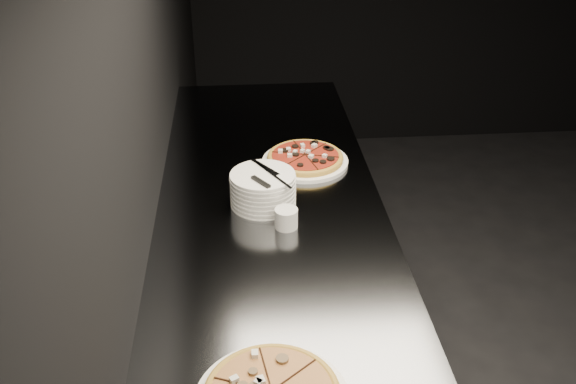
{
  "coord_description": "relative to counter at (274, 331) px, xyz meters",
  "views": [
    {
      "loc": [
        -2.22,
        -1.7,
        2.01
      ],
      "look_at": [
        -2.08,
        0.01,
        1.02
      ],
      "focal_mm": 40.0,
      "sensor_mm": 36.0,
      "label": 1
    }
  ],
  "objects": [
    {
      "name": "counter",
      "position": [
        0.0,
        0.0,
        0.0
      ],
      "size": [
        0.74,
        2.44,
        0.92
      ],
      "color": "#5A5C61",
      "rests_on": "floor"
    },
    {
      "name": "cutlery",
      "position": [
        -0.02,
        0.09,
        0.57
      ],
      "size": [
        0.11,
        0.22,
        0.01
      ],
      "rotation": [
        0.0,
        0.0,
        0.61
      ],
      "color": "#B4B7BC",
      "rests_on": "plate_stack"
    },
    {
      "name": "wall_left",
      "position": [
        -0.37,
        0.0,
        0.94
      ],
      "size": [
        0.02,
        5.0,
        2.8
      ],
      "primitive_type": "cube",
      "color": "black",
      "rests_on": "floor"
    },
    {
      "name": "ramekin",
      "position": [
        0.04,
        -0.04,
        0.49
      ],
      "size": [
        0.07,
        0.07,
        0.06
      ],
      "color": "silver",
      "rests_on": "counter"
    },
    {
      "name": "plate_stack",
      "position": [
        -0.02,
        0.11,
        0.51
      ],
      "size": [
        0.21,
        0.21,
        0.11
      ],
      "color": "white",
      "rests_on": "counter"
    },
    {
      "name": "pizza_tomato",
      "position": [
        0.14,
        0.38,
        0.48
      ],
      "size": [
        0.34,
        0.34,
        0.04
      ],
      "rotation": [
        0.0,
        0.0,
        -0.26
      ],
      "color": "white",
      "rests_on": "counter"
    }
  ]
}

